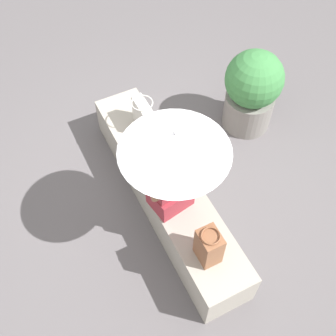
% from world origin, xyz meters
% --- Properties ---
extents(ground_plane, '(14.00, 14.00, 0.00)m').
position_xyz_m(ground_plane, '(0.00, 0.00, 0.00)').
color(ground_plane, '#605B5E').
extents(stone_bench, '(2.49, 0.49, 0.45)m').
position_xyz_m(stone_bench, '(0.00, 0.00, 0.22)').
color(stone_bench, '#A8A093').
rests_on(stone_bench, ground).
extents(person_seated, '(0.33, 0.50, 0.90)m').
position_xyz_m(person_seated, '(0.26, -0.09, 0.83)').
color(person_seated, '#992D38').
rests_on(person_seated, stone_bench).
extents(parasol, '(0.87, 0.87, 1.05)m').
position_xyz_m(parasol, '(0.31, -0.08, 1.37)').
color(parasol, '#B7B7BC').
rests_on(parasol, stone_bench).
extents(handbag_black, '(0.21, 0.16, 0.32)m').
position_xyz_m(handbag_black, '(-0.19, 0.06, 0.60)').
color(handbag_black, brown).
rests_on(handbag_black, stone_bench).
extents(tote_bag_canvas, '(0.29, 0.22, 0.34)m').
position_xyz_m(tote_bag_canvas, '(-0.70, 0.09, 0.61)').
color(tote_bag_canvas, silver).
rests_on(tote_bag_canvas, stone_bench).
extents(shoulder_bag_spare, '(0.21, 0.17, 0.38)m').
position_xyz_m(shoulder_bag_spare, '(0.86, -0.04, 0.63)').
color(shoulder_bag_spare, brown).
rests_on(shoulder_bag_spare, stone_bench).
extents(planter_near, '(0.63, 0.63, 0.99)m').
position_xyz_m(planter_near, '(-0.57, 1.33, 0.52)').
color(planter_near, gray).
rests_on(planter_near, ground).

